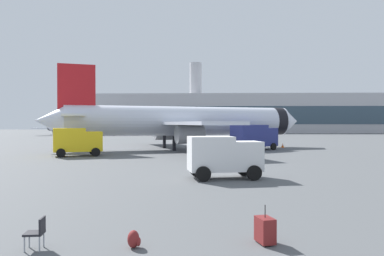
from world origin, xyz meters
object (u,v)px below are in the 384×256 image
at_px(service_truck, 77,141).
at_px(rolling_suitcase, 265,230).
at_px(safety_cone_mid, 283,145).
at_px(airplane_taxiing, 66,127).
at_px(fuel_truck, 254,136).
at_px(safety_cone_near, 220,142).
at_px(traveller_backpack, 134,239).
at_px(airplane_at_gate, 182,121).
at_px(cargo_van, 224,155).
at_px(gate_chair, 37,231).

bearing_deg(service_truck, rolling_suitcase, -61.86).
distance_m(service_truck, safety_cone_mid, 28.34).
height_order(airplane_taxiing, service_truck, airplane_taxiing).
bearing_deg(rolling_suitcase, safety_cone_mid, 78.24).
xyz_separation_m(fuel_truck, safety_cone_mid, (4.69, 5.53, -1.47)).
xyz_separation_m(service_truck, safety_cone_near, (15.52, 22.47, -1.29)).
height_order(fuel_truck, safety_cone_mid, fuel_truck).
bearing_deg(traveller_backpack, airplane_at_gate, 91.84).
distance_m(cargo_van, safety_cone_near, 37.96).
distance_m(fuel_truck, safety_cone_near, 13.63).
height_order(service_truck, safety_cone_near, service_truck).
distance_m(airplane_taxiing, traveller_backpack, 106.71).
xyz_separation_m(cargo_van, rolling_suitcase, (0.61, -12.67, -1.06)).
relative_size(airplane_taxiing, fuel_truck, 2.95).
distance_m(service_truck, gate_chair, 30.21).
distance_m(airplane_taxiing, safety_cone_mid, 75.96).
distance_m(airplane_taxiing, gate_chair, 106.01).
xyz_separation_m(airplane_at_gate, airplane_taxiing, (-37.77, 59.46, -1.41)).
xyz_separation_m(cargo_van, safety_cone_near, (1.09, 37.93, -1.13)).
height_order(fuel_truck, safety_cone_near, fuel_truck).
bearing_deg(airplane_at_gate, safety_cone_mid, 15.28).
height_order(airplane_taxiing, rolling_suitcase, airplane_taxiing).
xyz_separation_m(service_truck, fuel_truck, (19.33, 9.47, 0.16)).
relative_size(airplane_at_gate, service_truck, 6.53).
xyz_separation_m(airplane_at_gate, traveller_backpack, (1.28, -39.83, -3.42)).
bearing_deg(rolling_suitcase, cargo_van, 92.77).
bearing_deg(airplane_taxiing, fuel_truck, -52.50).
bearing_deg(safety_cone_near, traveller_backpack, -94.59).
bearing_deg(fuel_truck, gate_chair, -105.31).
bearing_deg(rolling_suitcase, airplane_taxiing, 113.36).
height_order(airplane_taxiing, cargo_van, airplane_taxiing).
bearing_deg(traveller_backpack, service_truck, 111.74).
xyz_separation_m(traveller_backpack, gate_chair, (-2.58, -0.24, 0.27)).
bearing_deg(airplane_taxiing, airplane_at_gate, -57.58).
distance_m(airplane_taxiing, cargo_van, 95.84).
bearing_deg(safety_cone_mid, fuel_truck, -130.30).
bearing_deg(airplane_taxiing, gate_chair, -69.88).
xyz_separation_m(service_truck, cargo_van, (14.43, -15.46, -0.16)).
relative_size(fuel_truck, gate_chair, 7.29).
bearing_deg(airplane_taxiing, service_truck, -68.64).
distance_m(service_truck, fuel_truck, 21.53).
relative_size(cargo_van, safety_cone_near, 7.20).
xyz_separation_m(airplane_at_gate, rolling_suitcase, (4.90, -39.33, -3.27)).
bearing_deg(cargo_van, airplane_at_gate, 99.14).
bearing_deg(fuel_truck, cargo_van, -101.13).
height_order(airplane_taxiing, gate_chair, airplane_taxiing).
bearing_deg(gate_chair, airplane_taxiing, 110.12).
xyz_separation_m(airplane_at_gate, cargo_van, (4.29, -26.66, -2.21)).
bearing_deg(service_truck, safety_cone_mid, 31.97).
height_order(airplane_at_gate, cargo_van, airplane_at_gate).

